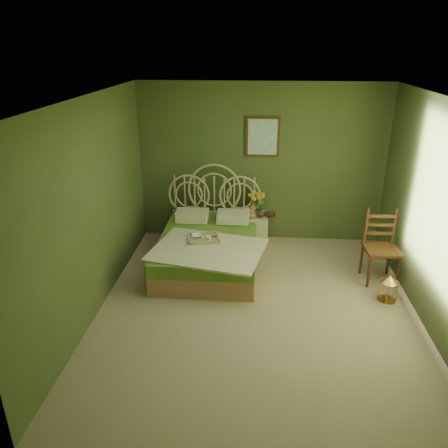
# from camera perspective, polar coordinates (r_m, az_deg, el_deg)

# --- Properties ---
(floor) EXTENTS (4.50, 4.50, 0.00)m
(floor) POSITION_cam_1_polar(r_m,az_deg,el_deg) (5.69, 4.33, -10.99)
(floor) COLOR tan
(floor) RESTS_ON ground
(ceiling) EXTENTS (4.50, 4.50, 0.00)m
(ceiling) POSITION_cam_1_polar(r_m,az_deg,el_deg) (4.77, 5.28, 16.01)
(ceiling) COLOR silver
(ceiling) RESTS_ON wall_back
(wall_back) EXTENTS (4.00, 0.00, 4.00)m
(wall_back) POSITION_cam_1_polar(r_m,az_deg,el_deg) (7.22, 4.83, 7.81)
(wall_back) COLOR #4D592E
(wall_back) RESTS_ON floor
(wall_left) EXTENTS (0.00, 4.50, 4.50)m
(wall_left) POSITION_cam_1_polar(r_m,az_deg,el_deg) (5.45, -16.78, 1.87)
(wall_left) COLOR #4D592E
(wall_left) RESTS_ON floor
(wall_right) EXTENTS (0.00, 4.50, 4.50)m
(wall_right) POSITION_cam_1_polar(r_m,az_deg,el_deg) (5.48, 26.17, 0.55)
(wall_right) COLOR #4D592E
(wall_right) RESTS_ON floor
(wall_art) EXTENTS (0.54, 0.04, 0.64)m
(wall_art) POSITION_cam_1_polar(r_m,az_deg,el_deg) (7.10, 5.06, 11.26)
(wall_art) COLOR #3D1C10
(wall_art) RESTS_ON wall_back
(bed) EXTENTS (1.69, 2.14, 1.32)m
(bed) POSITION_cam_1_polar(r_m,az_deg,el_deg) (6.58, -2.03, -3.04)
(bed) COLOR tan
(bed) RESTS_ON floor
(nightstand) EXTENTS (0.46, 0.47, 0.94)m
(nightstand) POSITION_cam_1_polar(r_m,az_deg,el_deg) (7.29, 3.95, 0.03)
(nightstand) COLOR beige
(nightstand) RESTS_ON floor
(chair) EXTENTS (0.48, 0.48, 1.03)m
(chair) POSITION_cam_1_polar(r_m,az_deg,el_deg) (6.48, 19.79, -2.16)
(chair) COLOR #3D1C10
(chair) RESTS_ON floor
(birdcage) EXTENTS (0.24, 0.24, 0.37)m
(birdcage) POSITION_cam_1_polar(r_m,az_deg,el_deg) (6.14, 20.65, -7.85)
(birdcage) COLOR gold
(birdcage) RESTS_ON floor
(book_lower) EXTENTS (0.19, 0.24, 0.02)m
(book_lower) POSITION_cam_1_polar(r_m,az_deg,el_deg) (7.23, 5.37, 1.28)
(book_lower) COLOR #381E0F
(book_lower) RESTS_ON nightstand
(book_upper) EXTENTS (0.23, 0.26, 0.02)m
(book_upper) POSITION_cam_1_polar(r_m,az_deg,el_deg) (7.22, 5.37, 1.43)
(book_upper) COLOR #472819
(book_upper) RESTS_ON nightstand
(cereal_bowl) EXTENTS (0.19, 0.19, 0.04)m
(cereal_bowl) POSITION_cam_1_polar(r_m,az_deg,el_deg) (6.38, -3.53, -1.56)
(cereal_bowl) COLOR white
(cereal_bowl) RESTS_ON bed
(coffee_cup) EXTENTS (0.10, 0.10, 0.08)m
(coffee_cup) POSITION_cam_1_polar(r_m,az_deg,el_deg) (6.25, -2.04, -1.87)
(coffee_cup) COLOR white
(coffee_cup) RESTS_ON bed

